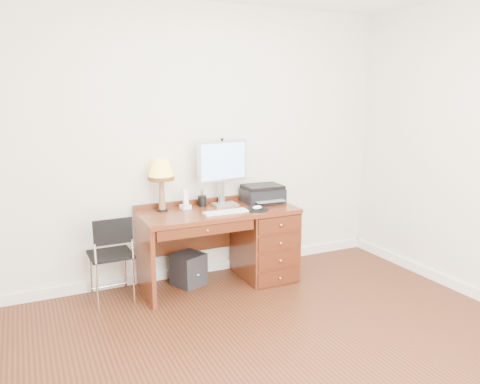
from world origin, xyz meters
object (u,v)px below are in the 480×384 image
desk (248,239)px  leg_lamp (161,173)px  phone (185,203)px  equipment_box (188,269)px  printer (262,194)px  chair (111,250)px  monitor (223,165)px

desk → leg_lamp: size_ratio=2.98×
phone → equipment_box: size_ratio=0.60×
printer → phone: bearing=178.5°
chair → equipment_box: bearing=3.4°
monitor → leg_lamp: 0.63m
monitor → chair: size_ratio=0.81×
chair → monitor: bearing=5.9°
phone → equipment_box: phone is taller
monitor → equipment_box: monitor is taller
desk → monitor: size_ratio=2.34×
printer → phone: 0.82m
leg_lamp → phone: size_ratio=2.66×
monitor → equipment_box: size_ratio=2.04×
printer → equipment_box: (-0.82, -0.02, -0.68)m
equipment_box → desk: bearing=-32.0°
printer → phone: size_ratio=2.16×
desk → printer: printer is taller
desk → monitor: bearing=136.6°
chair → printer: bearing=1.6°
equipment_box → monitor: bearing=-11.4°
printer → leg_lamp: size_ratio=0.81×
leg_lamp → chair: bearing=-164.1°
chair → leg_lamp: bearing=14.6°
leg_lamp → chair: (-0.52, -0.15, -0.64)m
phone → equipment_box: (-0.01, -0.07, -0.65)m
phone → equipment_box: 0.65m
printer → monitor: bearing=173.0°
desk → chair: bearing=178.5°
desk → printer: 0.49m
printer → phone: phone is taller
monitor → chair: (-1.15, -0.15, -0.67)m
printer → equipment_box: printer is taller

